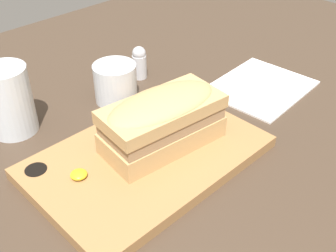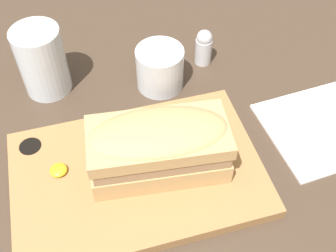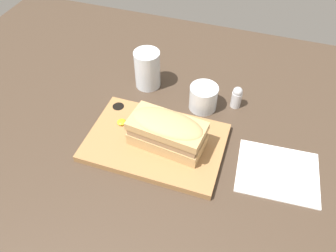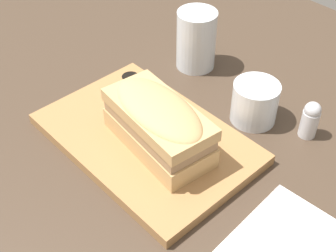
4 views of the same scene
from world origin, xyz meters
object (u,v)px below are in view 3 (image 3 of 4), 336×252
serving_board (155,142)px  napkin (278,172)px  sandwich (165,130)px  water_glass (148,71)px  salt_shaker (237,97)px  wine_glass (203,98)px

serving_board → napkin: serving_board is taller
serving_board → sandwich: 6.36cm
water_glass → napkin: water_glass is taller
serving_board → sandwich: sandwich is taller
serving_board → salt_shaker: (16.96, 20.96, 2.51)cm
serving_board → salt_shaker: 27.08cm
sandwich → napkin: 28.92cm
napkin → salt_shaker: size_ratio=3.00×
sandwich → wine_glass: 18.70cm
sandwich → napkin: (28.18, 1.17, -6.40)cm
sandwich → napkin: sandwich is taller
water_glass → wine_glass: size_ratio=1.47×
serving_board → napkin: bearing=1.9°
wine_glass → sandwich: bearing=-106.5°
serving_board → salt_shaker: bearing=51.0°
serving_board → wine_glass: size_ratio=4.38×
wine_glass → salt_shaker: 9.49cm
water_glass → napkin: 46.55cm
salt_shaker → wine_glass: bearing=-158.8°
napkin → wine_glass: bearing=144.3°
salt_shaker → serving_board: bearing=-129.0°
wine_glass → salt_shaker: bearing=21.2°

